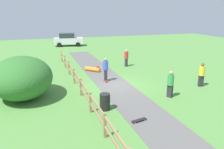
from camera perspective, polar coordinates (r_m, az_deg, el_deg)
name	(u,v)px	position (r m, az deg, el deg)	size (l,w,h in m)	color
ground_plane	(114,85)	(16.23, 0.44, -2.66)	(60.00, 60.00, 0.00)	#568E42
asphalt_path	(114,85)	(16.22, 0.44, -2.63)	(2.40, 28.00, 0.02)	#605E5B
wooden_fence	(77,79)	(15.41, -8.73, -1.25)	(0.12, 18.12, 1.10)	#997A51
bush_large	(22,78)	(14.58, -21.73, -0.74)	(3.60, 4.32, 2.54)	#33702D
trash_bin	(105,102)	(12.17, -1.78, -6.86)	(0.56, 0.56, 0.90)	black
skater_riding	(106,68)	(16.81, -1.61, 1.58)	(0.42, 0.82, 1.78)	#B23326
skater_fallen	(93,69)	(19.90, -4.77, 1.37)	(1.36, 1.34, 0.36)	orange
skateboard_loose	(139,120)	(11.13, 6.81, -11.29)	(0.82, 0.36, 0.08)	black
bystander_yellow	(202,74)	(16.88, 21.59, 0.22)	(0.44, 0.44, 1.68)	#2D2D33
bystander_red	(126,57)	(21.54, 3.61, 4.39)	(0.54, 0.54, 1.62)	#2D2D33
bystander_green	(170,83)	(14.16, 14.48, -2.06)	(0.51, 0.51, 1.67)	#2D2D33
parked_car_white	(68,40)	(34.82, -10.95, 8.62)	(4.41, 2.49, 1.92)	silver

